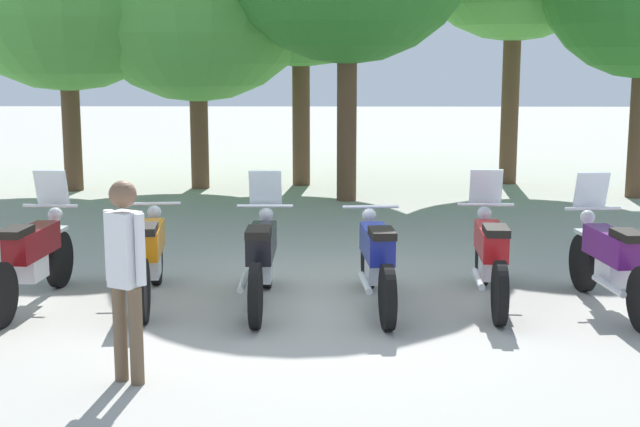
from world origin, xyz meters
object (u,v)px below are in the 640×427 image
motorcycle_5 (611,260)px  motorcycle_2 (262,257)px  motorcycle_0 (32,257)px  person_0 (126,267)px  motorcycle_3 (377,260)px  motorcycle_1 (149,255)px  motorcycle_4 (490,255)px

motorcycle_5 → motorcycle_2: bearing=82.6°
motorcycle_0 → person_0: bearing=-142.4°
motorcycle_0 → motorcycle_5: bearing=-87.2°
motorcycle_5 → person_0: (-4.51, -2.19, 0.44)m
motorcycle_2 → motorcycle_0: bearing=90.2°
motorcycle_0 → motorcycle_5: same height
person_0 → motorcycle_3: bearing=-13.4°
motorcycle_3 → motorcycle_5: (2.42, -0.06, 0.01)m
motorcycle_3 → person_0: person_0 is taller
person_0 → motorcycle_0: bearing=63.5°
motorcycle_0 → motorcycle_2: bearing=-85.9°
motorcycle_0 → motorcycle_2: same height
motorcycle_3 → motorcycle_1: bearing=81.2°
motorcycle_5 → motorcycle_3: bearing=82.9°
motorcycle_5 → motorcycle_0: bearing=83.5°
motorcycle_4 → motorcycle_0: bearing=95.0°
motorcycle_3 → motorcycle_5: motorcycle_5 is taller
motorcycle_1 → motorcycle_4: size_ratio=1.00×
motorcycle_0 → motorcycle_3: bearing=-86.8°
motorcycle_0 → motorcycle_1: size_ratio=1.00×
motorcycle_1 → motorcycle_4: motorcycle_4 is taller
motorcycle_3 → motorcycle_5: size_ratio=1.00×
person_0 → motorcycle_4: bearing=-24.2°
motorcycle_0 → person_0: 2.78m
motorcycle_0 → motorcycle_1: 1.21m
motorcycle_4 → motorcycle_1: bearing=93.2°
motorcycle_3 → motorcycle_4: 1.23m
motorcycle_4 → motorcycle_3: bearing=101.4°
motorcycle_2 → motorcycle_4: bearing=-87.1°
motorcycle_2 → motorcycle_4: 2.43m
motorcycle_1 → motorcycle_0: bearing=90.8°
motorcycle_0 → motorcycle_1: bearing=-79.3°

